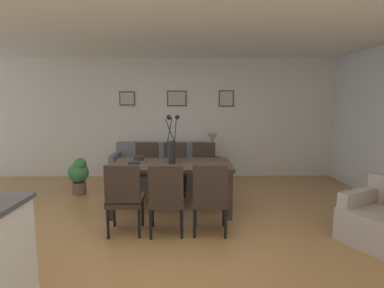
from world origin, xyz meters
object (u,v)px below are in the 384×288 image
side_table (212,170)px  framed_picture_center (177,98)px  framed_picture_right (226,98)px  centerpiece_vase (172,145)px  bowl_near_right (139,158)px  table_lamp (212,140)px  potted_plant (79,174)px  dining_chair_near_right (146,166)px  dining_chair_mid_right (204,166)px  sofa (160,169)px  dining_chair_near_left (124,196)px  bowl_near_left (134,163)px  dining_chair_far_left (166,196)px  dining_table (172,168)px  dining_chair_mid_left (210,195)px  dining_chair_far_right (175,166)px  framed_picture_left (127,98)px

side_table → framed_picture_center: (-0.74, 0.54, 1.47)m
side_table → framed_picture_right: 1.60m
centerpiece_vase → bowl_near_right: 0.63m
table_lamp → potted_plant: table_lamp is taller
dining_chair_near_right → dining_chair_mid_right: same height
dining_chair_near_right → framed_picture_right: size_ratio=2.61×
sofa → side_table: sofa is taller
dining_chair_near_left → bowl_near_left: (0.01, 0.67, 0.27)m
sofa → potted_plant: size_ratio=2.84×
table_lamp → dining_chair_far_left: bearing=-106.9°
dining_table → sofa: 1.73m
centerpiece_vase → sofa: size_ratio=0.39×
dining_chair_mid_left → side_table: dining_chair_mid_left is taller
dining_chair_near_right → potted_plant: size_ratio=1.37×
dining_chair_far_right → dining_table: bearing=-90.0°
framed_picture_right → dining_table: bearing=-116.7°
dining_table → dining_chair_far_right: 0.88m
centerpiece_vase → framed_picture_right: framed_picture_right is taller
dining_table → framed_picture_left: size_ratio=5.34×
dining_chair_far_right → framed_picture_left: (-1.08, 1.27, 1.22)m
dining_chair_mid_left → table_lamp: (0.22, 2.48, 0.38)m
dining_table → framed_picture_right: framed_picture_right is taller
sofa → side_table: 1.08m
dining_chair_far_left → table_lamp: table_lamp is taller
dining_chair_near_right → bowl_near_left: size_ratio=5.41×
bowl_near_right → dining_chair_mid_right: bearing=31.7°
dining_chair_far_right → bowl_near_right: dining_chair_far_right is taller
dining_chair_near_right → framed_picture_right: framed_picture_right is taller
dining_chair_mid_left → sofa: bearing=108.7°
dining_chair_far_left → bowl_near_left: bearing=126.9°
dining_chair_near_left → bowl_near_left: 0.72m
dining_chair_near_right → framed_picture_center: 1.82m
dining_table → framed_picture_left: framed_picture_left is taller
dining_chair_far_right → potted_plant: dining_chair_far_right is taller
dining_chair_far_left → bowl_near_left: dining_chair_far_left is taller
dining_chair_mid_right → side_table: (0.20, 0.72, -0.25)m
potted_plant → dining_chair_near_right: bearing=2.8°
dining_chair_mid_left → dining_chair_far_left: bearing=-178.6°
bowl_near_left → framed_picture_center: framed_picture_center is taller
dining_chair_mid_right → table_lamp: 0.84m
dining_table → table_lamp: size_ratio=3.53×
centerpiece_vase → dining_chair_mid_left: bearing=-59.5°
sofa → framed_picture_right: size_ratio=5.39×
dining_table → table_lamp: table_lamp is taller
table_lamp → framed_picture_right: size_ratio=1.45×
bowl_near_left → bowl_near_right: (0.00, 0.42, 0.00)m
bowl_near_left → sofa: (0.20, 1.87, -0.50)m
dining_chair_mid_right → bowl_near_left: (-1.08, -1.09, 0.27)m
dining_chair_far_right → framed_picture_right: framed_picture_right is taller
dining_chair_near_left → framed_picture_right: framed_picture_right is taller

